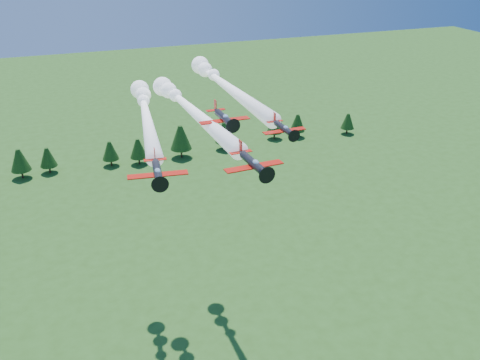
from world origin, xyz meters
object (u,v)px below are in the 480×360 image
object	(u,v)px
plane_left	(146,113)
plane_right	(224,84)
plane_slot	(224,118)
plane_lead	(189,107)

from	to	relation	value
plane_left	plane_right	size ratio (longest dim) A/B	1.00
plane_left	plane_right	bearing A→B (deg)	17.01
plane_right	plane_slot	world-z (taller)	plane_slot
plane_lead	plane_slot	size ratio (longest dim) A/B	5.41
plane_lead	plane_left	distance (m)	8.88
plane_left	plane_slot	bearing A→B (deg)	-53.48
plane_left	plane_lead	bearing A→B (deg)	-33.84
plane_lead	plane_slot	bearing A→B (deg)	-79.67
plane_lead	plane_right	world-z (taller)	plane_right
plane_right	plane_slot	distance (m)	20.21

